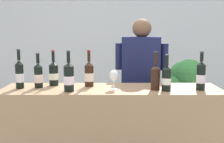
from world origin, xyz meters
name	(u,v)px	position (x,y,z in m)	size (l,w,h in m)	color
wall_back	(111,34)	(0.00, 2.60, 1.40)	(8.00, 0.10, 2.80)	silver
counter	(111,140)	(0.00, 0.00, 0.48)	(1.93, 0.51, 0.97)	#9E7A56
wine_bottle_0	(89,74)	(-0.20, 0.09, 1.08)	(0.08, 0.08, 0.33)	black
wine_bottle_1	(53,74)	(-0.53, 0.13, 1.08)	(0.09, 0.09, 0.33)	black
wine_bottle_2	(38,75)	(-0.65, 0.03, 1.08)	(0.08, 0.08, 0.31)	black
wine_bottle_3	(19,74)	(-0.81, 0.00, 1.09)	(0.07, 0.07, 0.35)	black
wine_bottle_4	(69,77)	(-0.35, -0.13, 1.09)	(0.09, 0.09, 0.34)	black
wine_bottle_5	(155,76)	(0.38, -0.06, 1.09)	(0.08, 0.08, 0.33)	black
wine_bottle_6	(166,78)	(0.47, -0.10, 1.08)	(0.08, 0.08, 0.31)	black
wine_bottle_7	(201,76)	(0.77, -0.07, 1.09)	(0.08, 0.08, 0.33)	black
wine_glass	(114,76)	(0.02, -0.04, 1.08)	(0.08, 0.08, 0.17)	silver
person_server	(141,95)	(0.32, 0.54, 0.78)	(0.55, 0.29, 1.60)	black
potted_shrub	(184,90)	(0.90, 0.97, 0.74)	(0.59, 0.45, 1.13)	brown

